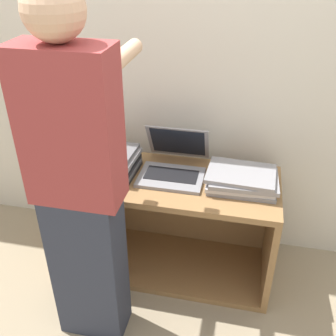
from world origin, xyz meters
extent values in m
plane|color=gray|center=(0.00, 0.00, 0.00)|extent=(12.00, 12.00, 0.00)
cube|color=beige|center=(0.00, 0.65, 1.20)|extent=(8.00, 0.05, 2.40)
cube|color=olive|center=(0.00, 0.27, 0.65)|extent=(1.23, 0.55, 0.04)
cube|color=olive|center=(0.00, 0.27, 0.02)|extent=(1.23, 0.55, 0.04)
cube|color=olive|center=(-0.60, 0.27, 0.33)|extent=(0.04, 0.55, 0.59)
cube|color=olive|center=(0.60, 0.27, 0.33)|extent=(0.04, 0.55, 0.59)
cube|color=olive|center=(0.00, 0.53, 0.33)|extent=(1.16, 0.04, 0.59)
cube|color=gray|center=(0.00, 0.27, 0.67)|extent=(0.37, 0.27, 0.02)
cube|color=black|center=(0.00, 0.28, 0.68)|extent=(0.30, 0.15, 0.00)
cube|color=gray|center=(0.00, 0.47, 0.80)|extent=(0.37, 0.13, 0.24)
cube|color=black|center=(0.00, 0.47, 0.80)|extent=(0.32, 0.11, 0.21)
cube|color=#232326|center=(-0.39, 0.28, 0.67)|extent=(0.38, 0.28, 0.02)
cube|color=slate|center=(-0.39, 0.27, 0.70)|extent=(0.37, 0.28, 0.02)
cube|color=#232326|center=(-0.39, 0.27, 0.72)|extent=(0.37, 0.27, 0.02)
cube|color=gray|center=(-0.41, 0.27, 0.74)|extent=(0.37, 0.28, 0.02)
cube|color=gray|center=(-0.39, 0.27, 0.77)|extent=(0.38, 0.28, 0.02)
cube|color=slate|center=(-0.41, 0.28, 0.79)|extent=(0.38, 0.28, 0.02)
cube|color=gray|center=(0.40, 0.28, 0.67)|extent=(0.37, 0.27, 0.02)
cube|color=#B7B7BC|center=(0.39, 0.28, 0.70)|extent=(0.38, 0.28, 0.02)
cube|color=gray|center=(0.41, 0.27, 0.72)|extent=(0.38, 0.28, 0.02)
cube|color=gray|center=(0.39, 0.28, 0.74)|extent=(0.38, 0.28, 0.02)
cube|color=#2D3342|center=(-0.31, -0.25, 0.43)|extent=(0.34, 0.20, 0.85)
cube|color=#993838|center=(-0.31, -0.25, 1.19)|extent=(0.40, 0.20, 0.68)
sphere|color=#DBAD89|center=(-0.31, -0.25, 1.64)|extent=(0.23, 0.23, 0.23)
cylinder|color=#DBAD89|center=(-0.47, 0.01, 1.43)|extent=(0.07, 0.32, 0.07)
cylinder|color=#DBAD89|center=(-0.15, 0.01, 1.43)|extent=(0.07, 0.32, 0.07)
camera|label=1|loc=(0.39, -1.58, 1.87)|focal=42.00mm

